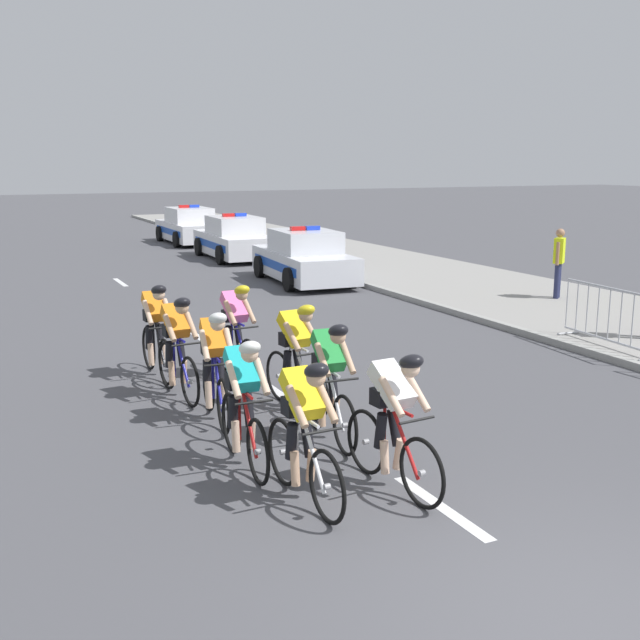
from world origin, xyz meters
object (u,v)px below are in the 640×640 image
at_px(cyclist_second, 394,418).
at_px(cyclist_fifth, 215,364).
at_px(cyclist_lead, 304,429).
at_px(spectator_closest, 559,258).
at_px(cyclist_seventh, 177,345).
at_px(cyclist_ninth, 156,329).
at_px(cyclist_third, 244,401).
at_px(cyclist_fourth, 330,380).
at_px(cyclist_eighth, 236,329).
at_px(crowd_barrier_middle, 609,317).
at_px(cyclist_sixth, 296,355).
at_px(police_car_third, 189,227).
at_px(police_car_nearest, 304,258).
at_px(police_car_second, 234,239).

bearing_deg(cyclist_second, cyclist_fifth, 109.39).
bearing_deg(cyclist_lead, spectator_closest, 36.78).
relative_size(cyclist_seventh, cyclist_ninth, 1.00).
height_order(cyclist_third, cyclist_fourth, same).
bearing_deg(cyclist_eighth, crowd_barrier_middle, -11.44).
relative_size(cyclist_sixth, police_car_third, 0.39).
bearing_deg(cyclist_seventh, spectator_closest, 19.10).
relative_size(cyclist_second, spectator_closest, 1.03).
height_order(cyclist_third, cyclist_eighth, same).
xyz_separation_m(cyclist_second, cyclist_eighth, (-0.05, 4.76, 0.00)).
bearing_deg(cyclist_fifth, police_car_third, 74.88).
xyz_separation_m(cyclist_fifth, cyclist_sixth, (1.16, 0.01, 0.00)).
bearing_deg(cyclist_fourth, cyclist_third, -164.30).
bearing_deg(cyclist_sixth, cyclist_ninth, 118.48).
bearing_deg(crowd_barrier_middle, cyclist_fourth, -163.88).
relative_size(cyclist_fourth, cyclist_fifth, 1.00).
relative_size(cyclist_seventh, police_car_nearest, 0.38).
distance_m(cyclist_lead, crowd_barrier_middle, 8.16).
height_order(cyclist_second, cyclist_third, same).
xyz_separation_m(cyclist_second, spectator_closest, (9.14, 7.67, 0.30)).
relative_size(cyclist_lead, cyclist_sixth, 1.00).
bearing_deg(cyclist_lead, cyclist_third, 101.75).
xyz_separation_m(cyclist_lead, cyclist_fourth, (1.00, 1.46, 0.00)).
relative_size(cyclist_fourth, cyclist_seventh, 1.00).
bearing_deg(cyclist_fifth, cyclist_ninth, 94.02).
distance_m(cyclist_fourth, cyclist_fifth, 1.64).
bearing_deg(cyclist_sixth, police_car_nearest, 65.21).
bearing_deg(cyclist_fifth, cyclist_third, -96.76).
bearing_deg(cyclist_sixth, cyclist_third, -129.66).
distance_m(cyclist_seventh, spectator_closest, 10.91).
relative_size(cyclist_eighth, police_car_nearest, 0.38).
bearing_deg(cyclist_lead, cyclist_seventh, 92.88).
bearing_deg(cyclist_second, cyclist_ninth, 102.47).
bearing_deg(cyclist_seventh, cyclist_fourth, -64.63).
height_order(cyclist_second, cyclist_fourth, same).
bearing_deg(cyclist_fourth, cyclist_fifth, 129.07).
bearing_deg(police_car_second, cyclist_third, -108.87).
bearing_deg(police_car_third, police_car_nearest, -90.01).
relative_size(cyclist_fourth, spectator_closest, 1.03).
bearing_deg(cyclist_seventh, cyclist_second, -74.15).
relative_size(cyclist_sixth, cyclist_ninth, 1.00).
bearing_deg(cyclist_lead, crowd_barrier_middle, 24.08).
xyz_separation_m(cyclist_ninth, police_car_nearest, (6.11, 7.89, -0.11)).
height_order(cyclist_second, police_car_second, police_car_second).
relative_size(cyclist_lead, police_car_second, 0.39).
distance_m(police_car_third, spectator_closest, 17.68).
relative_size(cyclist_eighth, cyclist_ninth, 1.00).
height_order(cyclist_fourth, cyclist_eighth, same).
relative_size(police_car_nearest, police_car_third, 1.03).
bearing_deg(cyclist_lead, cyclist_fifth, 90.84).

